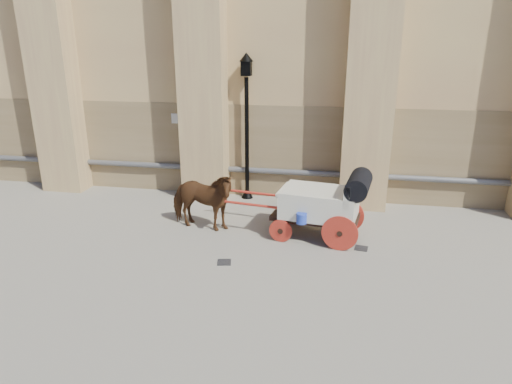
# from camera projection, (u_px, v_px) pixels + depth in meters

# --- Properties ---
(ground) EXTENTS (90.00, 90.00, 0.00)m
(ground) POSITION_uv_depth(u_px,v_px,m) (206.00, 245.00, 11.61)
(ground) COLOR gray
(ground) RESTS_ON ground
(horse) EXTENTS (2.10, 1.22, 1.66)m
(horse) POSITION_uv_depth(u_px,v_px,m) (201.00, 200.00, 12.31)
(horse) COLOR #56351D
(horse) RESTS_ON ground
(carriage) EXTENTS (4.33, 1.75, 1.84)m
(carriage) POSITION_uv_depth(u_px,v_px,m) (325.00, 202.00, 11.73)
(carriage) COLOR black
(carriage) RESTS_ON ground
(street_lamp) EXTENTS (0.43, 0.43, 4.58)m
(street_lamp) POSITION_uv_depth(u_px,v_px,m) (247.00, 124.00, 14.24)
(street_lamp) COLOR black
(street_lamp) RESTS_ON ground
(drain_grate_near) EXTENTS (0.38, 0.38, 0.01)m
(drain_grate_near) POSITION_uv_depth(u_px,v_px,m) (224.00, 262.00, 10.71)
(drain_grate_near) COLOR black
(drain_grate_near) RESTS_ON ground
(drain_grate_far) EXTENTS (0.37, 0.37, 0.01)m
(drain_grate_far) POSITION_uv_depth(u_px,v_px,m) (361.00, 248.00, 11.42)
(drain_grate_far) COLOR black
(drain_grate_far) RESTS_ON ground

